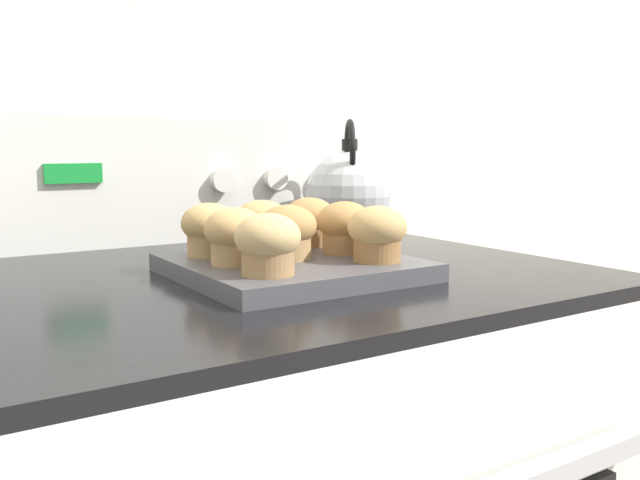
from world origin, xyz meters
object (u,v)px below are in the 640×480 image
object	(u,v)px
muffin_r1_c0	(235,235)
muffin_r2_c0	(210,229)
muffin_r0_c2	(377,233)
muffin_r2_c1	(262,224)
muffin_r0_c0	(268,243)
muffin_r2_c2	(310,221)
tea_kettle	(349,193)
muffin_pan	(292,267)
muffin_r1_c2	(344,227)
muffin_r1_c1	(291,231)

from	to	relation	value
muffin_r1_c0	muffin_r2_c0	xyz separation A→B (m)	(0.00, 0.08, 0.00)
muffin_r0_c2	muffin_r2_c1	distance (m)	0.17
muffin_r0_c0	muffin_r1_c0	bearing A→B (deg)	90.73
muffin_r0_c2	muffin_r2_c0	size ratio (longest dim) A/B	1.00
muffin_r0_c2	muffin_r2_c1	size ratio (longest dim) A/B	1.00
muffin_r0_c2	muffin_r2_c2	world-z (taller)	same
muffin_r2_c0	muffin_r2_c1	bearing A→B (deg)	3.42
muffin_r2_c0	tea_kettle	bearing A→B (deg)	26.40
muffin_pan	muffin_r2_c0	distance (m)	0.12
muffin_r0_c2	muffin_r2_c1	bearing A→B (deg)	115.72
muffin_r2_c0	muffin_r1_c0	bearing A→B (deg)	-90.87
muffin_r0_c0	muffin_r2_c0	xyz separation A→B (m)	(0.00, 0.15, 0.00)
muffin_r0_c2	muffin_r1_c0	bearing A→B (deg)	154.13
muffin_r2_c1	muffin_r2_c2	world-z (taller)	same
muffin_r1_c2	muffin_r2_c1	distance (m)	0.11
muffin_r1_c2	tea_kettle	bearing A→B (deg)	53.52
muffin_r1_c0	muffin_r2_c1	distance (m)	0.11
muffin_r2_c1	tea_kettle	bearing A→B (deg)	32.15
muffin_r1_c1	muffin_r2_c2	bearing A→B (deg)	46.32
muffin_r1_c0	muffin_r2_c2	size ratio (longest dim) A/B	1.00
muffin_r1_c1	muffin_r1_c2	bearing A→B (deg)	1.54
muffin_r0_c0	muffin_r2_c1	distance (m)	0.18
muffin_r1_c1	muffin_r2_c1	xyz separation A→B (m)	(0.00, 0.08, 0.00)
muffin_r1_c0	muffin_r1_c1	xyz separation A→B (m)	(0.08, -0.00, 0.00)
muffin_r1_c1	muffin_r0_c2	bearing A→B (deg)	-42.88
muffin_r1_c0	muffin_r2_c2	xyz separation A→B (m)	(0.15, 0.08, 0.00)
muffin_r0_c0	muffin_r0_c2	xyz separation A→B (m)	(0.15, 0.00, 0.00)
muffin_r2_c0	muffin_r2_c2	world-z (taller)	same
muffin_pan	muffin_r1_c0	distance (m)	0.09
muffin_r0_c2	muffin_r2_c2	distance (m)	0.15
muffin_pan	muffin_r1_c2	size ratio (longest dim) A/B	3.78
muffin_r1_c1	muffin_r2_c1	size ratio (longest dim) A/B	1.00
muffin_r2_c2	muffin_r2_c1	bearing A→B (deg)	-179.55
muffin_pan	muffin_r0_c0	xyz separation A→B (m)	(-0.08, -0.08, 0.05)
muffin_r1_c1	muffin_r1_c2	xyz separation A→B (m)	(0.08, 0.00, 0.00)
muffin_r2_c0	muffin_r2_c1	world-z (taller)	same
muffin_r1_c2	muffin_r2_c0	size ratio (longest dim) A/B	1.00
muffin_r0_c2	tea_kettle	distance (m)	0.36
muffin_r1_c0	muffin_r2_c2	world-z (taller)	same
muffin_r1_c1	muffin_r1_c2	size ratio (longest dim) A/B	1.00
muffin_pan	muffin_r2_c1	bearing A→B (deg)	89.18
muffin_r1_c1	muffin_r2_c2	size ratio (longest dim) A/B	1.00
muffin_r2_c1	tea_kettle	xyz separation A→B (m)	(0.26, 0.16, 0.02)
muffin_r1_c1	tea_kettle	world-z (taller)	tea_kettle
muffin_r0_c0	muffin_r1_c1	bearing A→B (deg)	46.20
muffin_r1_c1	tea_kettle	xyz separation A→B (m)	(0.26, 0.24, 0.02)
muffin_r2_c0	muffin_r2_c2	xyz separation A→B (m)	(0.15, 0.01, 0.00)
muffin_r0_c0	muffin_r2_c1	bearing A→B (deg)	63.94
muffin_r2_c0	muffin_r1_c2	bearing A→B (deg)	-25.67
muffin_r2_c2	tea_kettle	distance (m)	0.24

